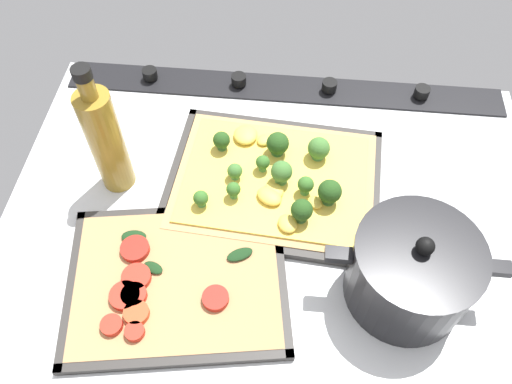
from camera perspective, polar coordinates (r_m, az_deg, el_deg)
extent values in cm
cube|color=silver|center=(84.57, 1.74, -2.65)|extent=(85.43, 62.67, 3.00)
cube|color=black|center=(100.95, 3.04, 11.34)|extent=(82.01, 7.00, 0.80)
cylinder|color=black|center=(102.84, 17.70, 10.41)|extent=(2.80, 2.80, 1.80)
cylinder|color=black|center=(100.27, 8.04, 11.46)|extent=(2.80, 2.80, 1.80)
cylinder|color=black|center=(100.57, -1.90, 12.20)|extent=(2.80, 2.80, 1.80)
cylinder|color=black|center=(103.73, -11.55, 12.58)|extent=(2.80, 2.80, 1.80)
cube|color=#33302D|center=(86.10, 1.94, 0.94)|extent=(36.26, 29.03, 0.50)
cube|color=#33302D|center=(93.86, 3.08, 7.30)|extent=(34.51, 3.56, 1.30)
cube|color=#33302D|center=(78.94, 0.60, -6.30)|extent=(34.51, 3.56, 1.30)
cube|color=#33302D|center=(86.34, 12.95, -0.40)|extent=(3.03, 26.75, 1.30)
cube|color=#33302D|center=(88.41, -8.80, 2.51)|extent=(3.03, 26.75, 1.30)
cube|color=tan|center=(85.50, 1.95, 1.23)|extent=(33.70, 26.47, 1.00)
cube|color=#EDC64C|center=(84.93, 1.97, 1.51)|extent=(30.97, 23.87, 0.40)
cone|color=#5B9F46|center=(82.16, -2.45, -0.25)|extent=(1.25, 1.25, 1.13)
sphere|color=#386B28|center=(81.00, -2.49, 0.32)|extent=(2.26, 2.26, 2.26)
cone|color=#427635|center=(79.98, 4.94, -2.71)|extent=(1.86, 1.86, 1.26)
sphere|color=#264C1C|center=(78.40, 5.04, -1.97)|extent=(3.38, 3.38, 3.38)
cone|color=#427635|center=(87.64, 2.52, 4.52)|extent=(2.07, 2.07, 1.01)
sphere|color=#264C1C|center=(86.17, 2.56, 5.34)|extent=(3.76, 3.76, 3.76)
cone|color=#5B9F46|center=(81.72, -5.98, -1.19)|extent=(1.31, 1.31, 0.94)
sphere|color=#386B28|center=(80.60, -6.06, -0.65)|extent=(2.38, 2.38, 2.38)
cone|color=#68AD54|center=(84.47, -2.30, 1.78)|extent=(1.35, 1.35, 0.84)
sphere|color=#427533|center=(83.40, -2.33, 2.33)|extent=(2.45, 2.45, 2.45)
cone|color=#427635|center=(88.38, -3.74, 5.03)|extent=(1.58, 1.58, 1.03)
sphere|color=#264C1C|center=(87.18, -3.80, 5.70)|extent=(2.87, 2.87, 2.87)
cone|color=#5B9F46|center=(82.84, 5.38, 0.19)|extent=(1.42, 1.42, 1.23)
sphere|color=#386B28|center=(81.56, 5.47, 0.84)|extent=(2.58, 2.58, 2.58)
cone|color=#427635|center=(82.31, 7.92, -0.74)|extent=(2.05, 2.05, 1.25)
sphere|color=#264C1C|center=(80.67, 8.08, 0.07)|extent=(3.72, 3.72, 3.72)
cone|color=#5B9F46|center=(85.32, 0.74, 2.70)|extent=(1.27, 1.27, 1.06)
sphere|color=#386B28|center=(84.22, 0.75, 3.29)|extent=(2.30, 2.30, 2.30)
cone|color=#68AD54|center=(87.64, 6.77, 4.03)|extent=(2.02, 2.02, 0.91)
sphere|color=#427533|center=(86.24, 6.89, 4.79)|extent=(3.67, 3.67, 3.67)
cone|color=#68AD54|center=(83.83, 2.77, 1.45)|extent=(1.90, 1.90, 1.35)
sphere|color=#427533|center=(82.26, 2.82, 2.27)|extent=(3.46, 3.46, 3.46)
ellipsoid|color=#EDC64C|center=(79.31, 3.48, -3.48)|extent=(3.98, 4.26, 1.19)
ellipsoid|color=#EDC64C|center=(81.80, 1.47, -0.48)|extent=(5.24, 4.90, 1.49)
ellipsoid|color=#EDC64C|center=(81.94, 6.46, -1.12)|extent=(3.36, 3.40, 0.94)
ellipsoid|color=#EDC64C|center=(89.25, 0.96, 5.74)|extent=(3.63, 3.69, 1.00)
ellipsoid|color=#EDC64C|center=(82.59, 2.00, 0.12)|extent=(4.41, 4.31, 1.16)
ellipsoid|color=#EDC64C|center=(89.69, -1.15, 6.28)|extent=(4.46, 4.78, 1.54)
cube|color=#33302D|center=(77.81, -8.57, -9.67)|extent=(35.16, 29.56, 0.50)
cube|color=#33302D|center=(83.27, -8.41, -2.20)|extent=(31.39, 6.21, 1.30)
cube|color=#33302D|center=(73.09, -8.83, -17.92)|extent=(31.39, 6.21, 1.30)
cube|color=#33302D|center=(77.12, 2.82, -8.99)|extent=(5.14, 24.73, 1.30)
cube|color=#33302D|center=(80.70, -19.53, -9.72)|extent=(5.14, 24.73, 1.30)
cube|color=tan|center=(77.18, -8.63, -9.45)|extent=(32.40, 26.81, 0.90)
cylinder|color=red|center=(77.35, -12.96, -9.08)|extent=(4.21, 4.21, 1.00)
cylinder|color=#B22319|center=(79.60, -13.10, -6.08)|extent=(4.30, 4.30, 1.00)
cylinder|color=red|center=(76.47, -14.15, -10.96)|extent=(4.33, 4.33, 1.00)
cylinder|color=red|center=(75.20, -15.52, -13.86)|extent=(3.02, 3.02, 1.00)
cylinder|color=#D14723|center=(75.06, -12.95, -12.78)|extent=(3.55, 3.55, 1.00)
cylinder|color=#B22319|center=(74.30, -4.45, -11.52)|extent=(3.77, 3.77, 1.00)
cylinder|color=red|center=(74.11, -13.13, -14.66)|extent=(2.70, 2.70, 1.00)
cylinder|color=red|center=(76.23, -13.21, -10.91)|extent=(3.64, 3.64, 1.00)
ellipsoid|color=#193819|center=(77.67, -11.19, -8.12)|extent=(3.48, 2.73, 0.60)
ellipsoid|color=#193819|center=(80.83, -13.22, -4.77)|extent=(3.90, 2.46, 0.60)
ellipsoid|color=#193819|center=(77.26, -1.79, -6.84)|extent=(4.42, 3.56, 0.60)
cylinder|color=black|center=(74.59, 16.54, -8.55)|extent=(16.80, 16.80, 11.18)
cylinder|color=black|center=(69.50, 17.70, -6.32)|extent=(17.14, 17.14, 0.80)
sphere|color=black|center=(68.17, 18.04, -5.66)|extent=(2.40, 2.40, 2.40)
cube|color=black|center=(74.74, 24.87, -7.56)|extent=(3.60, 2.00, 1.20)
cube|color=black|center=(69.69, 9.02, -6.79)|extent=(3.60, 2.00, 1.20)
cylinder|color=olive|center=(82.57, -16.05, 5.24)|extent=(5.34, 5.34, 19.03)
cylinder|color=olive|center=(74.74, -18.03, 10.81)|extent=(2.40, 2.40, 3.50)
cylinder|color=black|center=(73.09, -18.55, 12.23)|extent=(2.67, 2.67, 1.60)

